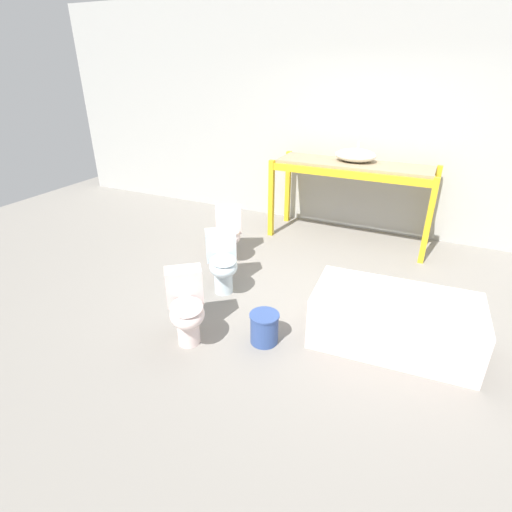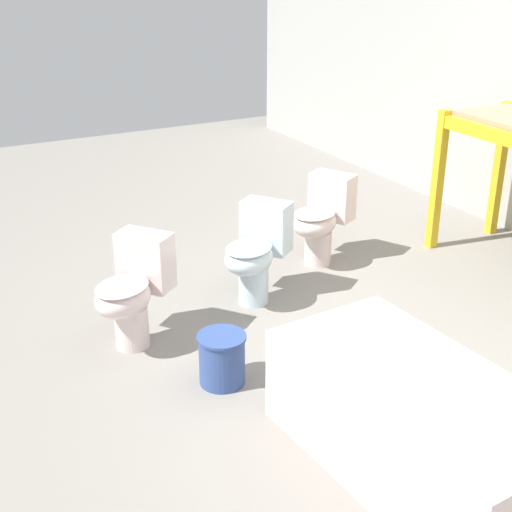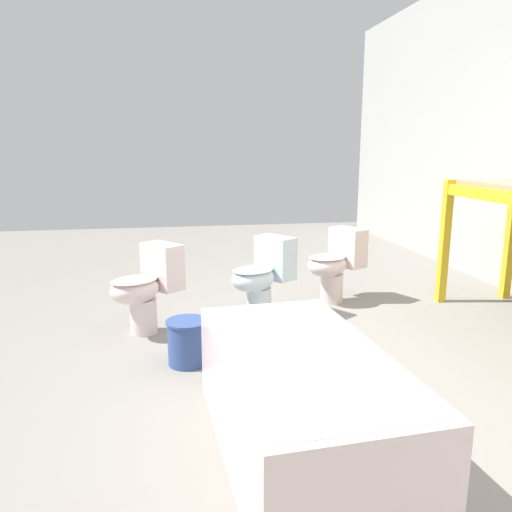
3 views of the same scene
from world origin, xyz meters
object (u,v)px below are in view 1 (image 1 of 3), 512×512
Objects in this scene: toilet_extra at (222,261)px; sink_basin at (356,155)px; bucket_white at (264,327)px; toilet_near at (186,306)px; bathtub_main at (394,317)px; toilet_far at (229,233)px.

sink_basin is at bearing 31.71° from toilet_extra.
toilet_extra is at bearing 141.11° from bucket_white.
bucket_white is (0.64, 0.27, -0.21)m from toilet_near.
toilet_far reaches higher than bathtub_main.
toilet_far is (-0.48, 1.65, 0.00)m from toilet_near.
toilet_near is (-0.73, -2.99, -0.83)m from sink_basin.
toilet_extra is at bearing 171.05° from bathtub_main.
sink_basin is 2.41m from toilet_extra.
toilet_near is 0.93m from toilet_extra.
toilet_extra is 1.04m from bucket_white.
toilet_far is at bearing 68.40° from toilet_near.
sink_basin is 2.61m from bathtub_main.
toilet_near is 1.72m from toilet_far.
sink_basin reaches higher than bucket_white.
bathtub_main is at bearing -49.78° from toilet_far.
bucket_white is at bearing -14.74° from toilet_near.
sink_basin reaches higher than toilet_extra.
toilet_near is 1.00× the size of toilet_extra.
bucket_white is at bearing -159.56° from bathtub_main.
toilet_near is (-1.69, -0.74, 0.08)m from bathtub_main.
bucket_white is at bearing -77.90° from toilet_far.
sink_basin is at bearing 20.71° from toilet_far.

